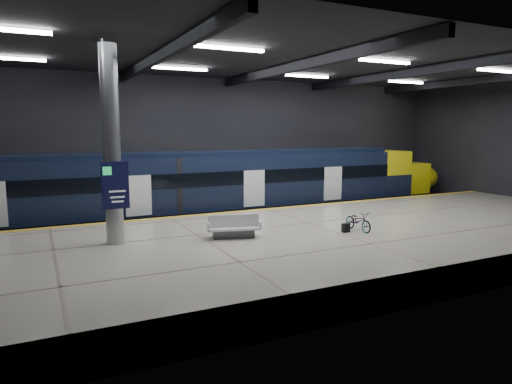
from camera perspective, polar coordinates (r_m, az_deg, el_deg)
ground at (r=20.75m, az=5.03°, el=-6.33°), size 30.00×30.00×0.00m
room_shell at (r=20.13m, az=5.22°, el=9.66°), size 30.10×16.10×8.05m
platform at (r=18.59m, az=9.06°, el=-6.33°), size 30.00×11.00×1.10m
safety_strip at (r=22.86m, az=1.50°, el=-2.14°), size 30.00×0.40×0.01m
rails at (r=25.48m, az=-1.38°, el=-3.45°), size 30.00×1.52×0.16m
train at (r=24.64m, az=-4.18°, el=0.81°), size 29.40×2.84×3.79m
bench at (r=16.90m, az=-2.83°, el=-4.70°), size 2.10×1.30×0.86m
bicycle at (r=18.42m, az=12.67°, el=-3.55°), size 0.52×1.49×0.78m
pannier_bag at (r=18.10m, az=11.17°, el=-4.41°), size 0.31×0.20×0.35m
info_column at (r=16.36m, az=-17.59°, el=5.35°), size 0.90×0.78×6.90m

